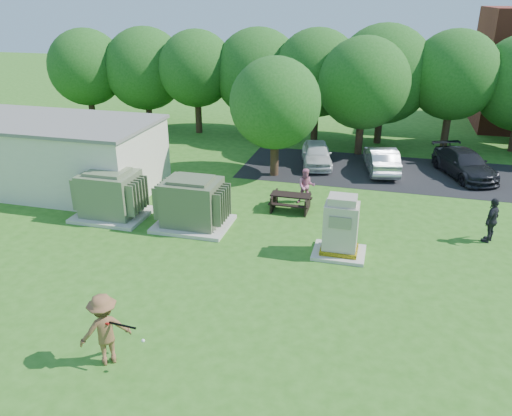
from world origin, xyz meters
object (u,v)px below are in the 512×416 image
(generator_cabinet, at_px, (341,230))
(person_at_picnic, at_px, (306,186))
(picnic_table, at_px, (291,200))
(person_walking_right, at_px, (492,220))
(batter, at_px, (105,329))
(transformer_right, at_px, (192,204))
(car_dark, at_px, (464,164))
(car_white, at_px, (317,154))
(transformer_left, at_px, (111,195))
(car_silver_a, at_px, (381,159))

(generator_cabinet, xyz_separation_m, person_at_picnic, (-2.01, 4.54, -0.19))
(picnic_table, bearing_deg, person_walking_right, -7.40)
(batter, bearing_deg, transformer_right, -122.58)
(car_dark, bearing_deg, transformer_right, -163.27)
(generator_cabinet, xyz_separation_m, picnic_table, (-2.52, 3.57, -0.54))
(picnic_table, bearing_deg, transformer_right, -143.45)
(batter, distance_m, car_white, 17.73)
(person_at_picnic, height_order, person_walking_right, person_walking_right)
(person_at_picnic, height_order, car_white, person_at_picnic)
(car_white, bearing_deg, transformer_left, -140.72)
(generator_cabinet, xyz_separation_m, batter, (-5.13, -7.37, -0.01))
(picnic_table, distance_m, person_walking_right, 8.05)
(picnic_table, bearing_deg, person_at_picnic, 62.04)
(car_white, bearing_deg, transformer_right, -123.81)
(batter, bearing_deg, transformer_left, -99.86)
(picnic_table, relative_size, car_dark, 0.38)
(transformer_left, relative_size, batter, 1.51)
(car_dark, bearing_deg, transformer_left, -170.86)
(picnic_table, bearing_deg, generator_cabinet, -54.81)
(person_walking_right, bearing_deg, car_white, -104.37)
(person_walking_right, distance_m, car_dark, 7.80)
(transformer_right, xyz_separation_m, generator_cabinet, (6.06, -0.95, 0.03))
(transformer_right, xyz_separation_m, person_at_picnic, (4.06, 3.59, -0.15))
(person_at_picnic, bearing_deg, batter, -116.98)
(picnic_table, bearing_deg, transformer_left, -160.07)
(person_at_picnic, distance_m, car_silver_a, 6.30)
(batter, relative_size, car_silver_a, 0.48)
(car_white, bearing_deg, picnic_table, -103.23)
(batter, relative_size, car_white, 0.51)
(generator_cabinet, relative_size, car_dark, 0.50)
(picnic_table, relative_size, car_white, 0.45)
(person_at_picnic, xyz_separation_m, car_dark, (7.36, 5.79, -0.15))
(transformer_left, xyz_separation_m, person_at_picnic, (7.76, 3.59, -0.15))
(generator_cabinet, bearing_deg, person_walking_right, 25.00)
(batter, distance_m, car_silver_a, 18.47)
(car_silver_a, bearing_deg, car_white, -12.95)
(generator_cabinet, bearing_deg, batter, -124.86)
(car_white, xyz_separation_m, car_dark, (7.72, 0.20, 0.01))
(transformer_right, distance_m, car_white, 9.91)
(generator_cabinet, bearing_deg, car_dark, 62.63)
(car_dark, bearing_deg, person_walking_right, -111.97)
(transformer_left, xyz_separation_m, picnic_table, (7.24, 2.63, -0.51))
(generator_cabinet, relative_size, picnic_table, 1.32)
(transformer_right, bearing_deg, batter, -83.62)
(batter, relative_size, person_at_picnic, 1.21)
(transformer_left, xyz_separation_m, person_walking_right, (15.21, 1.59, -0.08))
(transformer_right, bearing_deg, picnic_table, 36.55)
(person_walking_right, bearing_deg, picnic_table, -67.58)
(transformer_right, relative_size, batter, 1.51)
(batter, bearing_deg, car_dark, -159.60)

